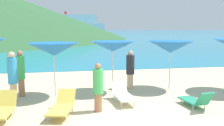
{
  "coord_description": "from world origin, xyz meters",
  "views": [
    {
      "loc": [
        -1.87,
        -5.66,
        2.73
      ],
      "look_at": [
        -0.08,
        4.6,
        1.2
      ],
      "focal_mm": 37.66,
      "sensor_mm": 36.0,
      "label": 1
    }
  ],
  "objects": [
    {
      "name": "lounge_chair_2",
      "position": [
        -0.01,
        2.6,
        0.32
      ],
      "size": [
        0.76,
        1.52,
        0.66
      ],
      "rotation": [
        0.0,
        0.0,
        0.11
      ],
      "color": "white",
      "rests_on": "ground_plane"
    },
    {
      "name": "cruise_ship",
      "position": [
        1.46,
        242.56,
        7.5
      ],
      "size": [
        63.18,
        7.89,
        19.9
      ],
      "rotation": [
        0.0,
        0.0,
        -0.0
      ],
      "color": "white",
      "rests_on": "ocean_water"
    },
    {
      "name": "beachgoer_3",
      "position": [
        -3.89,
        4.1,
        1.0
      ],
      "size": [
        0.33,
        0.33,
        1.87
      ],
      "rotation": [
        0.0,
        0.0,
        1.62
      ],
      "color": "#A3704C",
      "rests_on": "ground_plane"
    },
    {
      "name": "beachgoer_0",
      "position": [
        -1.03,
        1.8,
        0.85
      ],
      "size": [
        0.35,
        0.35,
        1.62
      ],
      "rotation": [
        0.0,
        0.0,
        5.85
      ],
      "color": "#A3704C",
      "rests_on": "ground_plane"
    },
    {
      "name": "umbrella_2",
      "position": [
        -0.12,
        4.18,
        1.97
      ],
      "size": [
        2.0,
        2.0,
        2.19
      ],
      "color": "silver",
      "rests_on": "ground_plane"
    },
    {
      "name": "beachgoer_4",
      "position": [
        -4.01,
        3.26,
        1.02
      ],
      "size": [
        0.34,
        0.34,
        1.91
      ],
      "rotation": [
        0.0,
        0.0,
        4.06
      ],
      "color": "#DBAA84",
      "rests_on": "ground_plane"
    },
    {
      "name": "lounge_chair_0",
      "position": [
        2.37,
        1.59,
        0.27
      ],
      "size": [
        0.7,
        1.39,
        0.69
      ],
      "rotation": [
        0.0,
        0.0,
        3.26
      ],
      "color": "#268C66",
      "rests_on": "ground_plane"
    },
    {
      "name": "ground_plane",
      "position": [
        0.0,
        10.0,
        -0.15
      ],
      "size": [
        50.0,
        100.0,
        0.3
      ],
      "primitive_type": "cube",
      "color": "beige"
    },
    {
      "name": "beachgoer_1",
      "position": [
        0.77,
        4.6,
        0.91
      ],
      "size": [
        0.38,
        0.38,
        1.74
      ],
      "rotation": [
        0.0,
        0.0,
        5.86
      ],
      "color": "#DBAA84",
      "rests_on": "ground_plane"
    },
    {
      "name": "ocean_water",
      "position": [
        0.0,
        229.39,
        0.01
      ],
      "size": [
        650.0,
        440.0,
        0.02
      ],
      "primitive_type": "cube",
      "color": "teal",
      "rests_on": "ground_plane"
    },
    {
      "name": "umbrella_3",
      "position": [
        2.5,
        4.19,
        1.92
      ],
      "size": [
        2.1,
        2.1,
        2.19
      ],
      "color": "silver",
      "rests_on": "ground_plane"
    },
    {
      "name": "lounge_chair_3",
      "position": [
        -2.19,
        1.71,
        0.3
      ],
      "size": [
        0.95,
        1.62,
        0.68
      ],
      "rotation": [
        0.0,
        0.0,
        -0.23
      ],
      "color": "#D8BF4C",
      "rests_on": "ground_plane"
    },
    {
      "name": "lounge_chair_1",
      "position": [
        -3.96,
        1.73,
        0.31
      ],
      "size": [
        0.61,
        1.38,
        0.74
      ],
      "rotation": [
        0.0,
        0.0,
        -0.06
      ],
      "color": "#D8BF4C",
      "rests_on": "ground_plane"
    },
    {
      "name": "umbrella_1",
      "position": [
        -2.54,
        3.83,
        1.92
      ],
      "size": [
        2.13,
        2.13,
        2.18
      ],
      "color": "silver",
      "rests_on": "ground_plane"
    }
  ]
}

